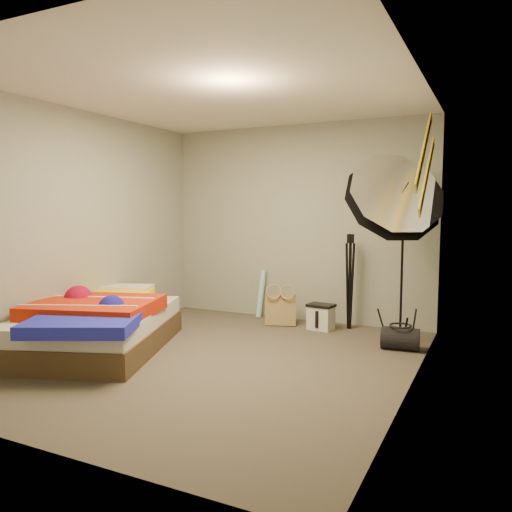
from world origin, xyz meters
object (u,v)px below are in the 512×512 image
Objects in this scene: duffel_bag at (400,339)px; camera_tripod at (350,275)px; tote_bag at (281,310)px; camera_case at (321,318)px; bed at (97,323)px; wrapping_roll at (261,294)px; photo_umbrella at (392,201)px.

camera_tripod is (-0.71, 0.65, 0.54)m from duffel_bag.
tote_bag is 1.34× the size of camera_case.
camera_case is at bearing 45.52° from bed.
duffel_bag is 0.17× the size of bed.
photo_umbrella is at bearing -22.08° from wrapping_roll.
wrapping_roll is (-0.42, 0.32, 0.12)m from tote_bag.
wrapping_roll is 1.01m from camera_case.
wrapping_roll reaches higher than bed.
bed reaches higher than duffel_bag.
duffel_bag is at bearing -37.88° from tote_bag.
duffel_bag is 1.41m from photo_umbrella.
camera_tripod is at bearing -7.86° from tote_bag.
photo_umbrella is (1.40, -0.42, 1.33)m from tote_bag.
tote_bag reaches higher than duffel_bag.
photo_umbrella is at bearing -37.66° from tote_bag.
camera_case is 0.13× the size of bed.
camera_case is at bearing -21.38° from tote_bag.
tote_bag reaches higher than camera_case.
tote_bag is 0.96m from camera_tripod.
duffel_bag is (1.00, -0.46, -0.03)m from camera_case.
photo_umbrella is at bearing -17.24° from camera_case.
wrapping_roll is at bearing 121.97° from tote_bag.
camera_tripod is at bearing 131.92° from duffel_bag.
tote_bag is 0.54m from wrapping_roll.
photo_umbrella is (-0.12, 0.04, 1.40)m from duffel_bag.
photo_umbrella is (2.66, 1.40, 1.24)m from bed.
duffel_bag is (1.53, -0.47, -0.07)m from tote_bag.
wrapping_roll is at bearing 169.37° from camera_case.
camera_tripod is (0.81, 0.19, 0.46)m from tote_bag.
tote_bag is at bearing -166.95° from camera_tripod.
camera_case is (0.94, -0.32, -0.17)m from wrapping_roll.
tote_bag is 2.21m from bed.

